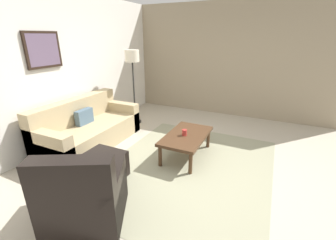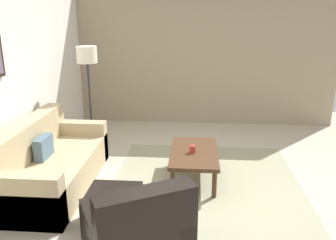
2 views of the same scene
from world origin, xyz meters
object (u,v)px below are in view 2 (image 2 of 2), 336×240
Objects in this scene: couch_main at (47,166)px; ottoman at (114,209)px; cup at (193,149)px; lamp_standing at (88,65)px; coffee_table at (194,155)px.

couch_main is 3.60× the size of ottoman.
cup is (1.13, -0.83, 0.26)m from ottoman.
lamp_standing reaches higher than cup.
cup is (-0.04, 0.02, 0.10)m from coffee_table.
lamp_standing is (1.03, 1.72, 1.05)m from coffee_table.
ottoman is 0.51× the size of coffee_table.
coffee_table is 0.64× the size of lamp_standing.
couch_main is 1.95m from coffee_table.
couch_main is 1.93m from cup.
lamp_standing is at bearing 57.95° from cup.
ottoman is 2.66m from lamp_standing.
lamp_standing reaches higher than couch_main.
couch_main is 1.35m from ottoman.
ottoman is at bearing 144.04° from coffee_table.
couch_main is 1.83× the size of coffee_table.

